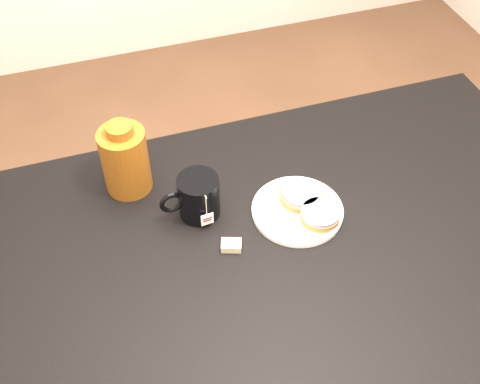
% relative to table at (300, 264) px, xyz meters
% --- Properties ---
extents(table, '(1.40, 0.90, 0.75)m').
position_rel_table_xyz_m(table, '(0.00, 0.00, 0.00)').
color(table, black).
rests_on(table, ground_plane).
extents(plate, '(0.22, 0.22, 0.02)m').
position_rel_table_xyz_m(plate, '(0.02, 0.09, 0.09)').
color(plate, white).
rests_on(plate, table).
extents(bagel_back, '(0.13, 0.13, 0.03)m').
position_rel_table_xyz_m(bagel_back, '(0.04, 0.12, 0.11)').
color(bagel_back, brown).
rests_on(bagel_back, plate).
extents(bagel_front, '(0.13, 0.13, 0.03)m').
position_rel_table_xyz_m(bagel_front, '(0.06, 0.04, 0.11)').
color(bagel_front, brown).
rests_on(bagel_front, plate).
extents(mug, '(0.15, 0.11, 0.11)m').
position_rel_table_xyz_m(mug, '(-0.20, 0.16, 0.14)').
color(mug, black).
rests_on(mug, table).
extents(teabag_pouch, '(0.05, 0.05, 0.02)m').
position_rel_table_xyz_m(teabag_pouch, '(-0.16, 0.03, 0.09)').
color(teabag_pouch, '#C6B793').
rests_on(teabag_pouch, table).
extents(bagel_package, '(0.13, 0.13, 0.19)m').
position_rel_table_xyz_m(bagel_package, '(-0.34, 0.30, 0.17)').
color(bagel_package, '#5A2A0B').
rests_on(bagel_package, table).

